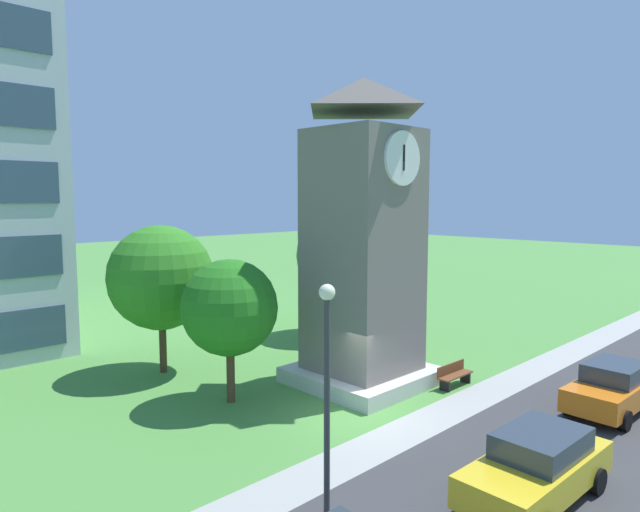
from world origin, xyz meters
TOP-DOWN VIEW (x-y plane):
  - ground_plane at (0.00, 0.00)m, footprint 160.00×160.00m
  - street_asphalt at (0.00, -6.39)m, footprint 120.00×7.20m
  - kerb_strip at (0.00, -1.99)m, footprint 120.00×1.60m
  - clock_tower at (2.72, 2.10)m, footprint 4.83×4.83m
  - park_bench at (4.94, -0.71)m, footprint 1.80×0.50m
  - street_lamp at (-5.12, -3.75)m, footprint 0.36×0.36m
  - tree_near_tower at (-2.28, 8.85)m, footprint 4.37×4.37m
  - tree_streetside at (-2.26, 4.00)m, footprint 3.45×3.45m
  - tree_by_building at (7.65, 8.14)m, footprint 4.51×4.51m
  - parked_car_yellow at (-0.77, -6.61)m, footprint 4.68×2.13m
  - parked_car_orange at (6.56, -5.93)m, footprint 4.28×2.11m

SIDE VIEW (x-z plane):
  - ground_plane at x=0.00m, z-range 0.00..0.00m
  - kerb_strip at x=0.00m, z-range 0.00..0.01m
  - street_asphalt at x=0.00m, z-range 0.00..0.01m
  - park_bench at x=4.94m, z-range 0.02..0.90m
  - parked_car_orange at x=6.56m, z-range 0.01..1.70m
  - parked_car_yellow at x=-0.77m, z-range 0.02..1.71m
  - street_lamp at x=-5.12m, z-range 0.69..6.16m
  - tree_streetside at x=-2.26m, z-range 0.85..6.04m
  - tree_near_tower at x=-2.28m, z-range 0.92..7.14m
  - tree_by_building at x=7.65m, z-range 1.00..7.52m
  - clock_tower at x=2.72m, z-range -0.58..11.27m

